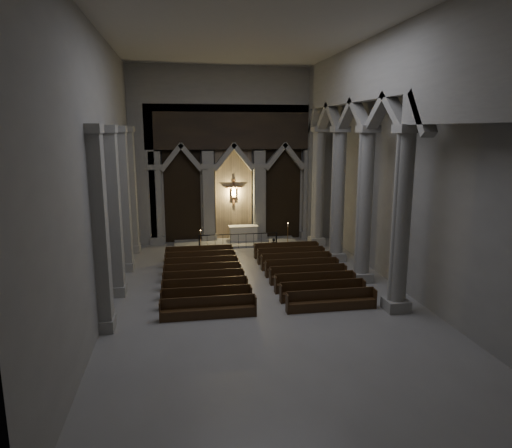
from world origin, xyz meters
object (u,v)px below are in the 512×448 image
at_px(altar, 243,233).
at_px(altar_rail, 238,238).
at_px(candle_stand_left, 201,243).
at_px(pews, 255,276).
at_px(candle_stand_right, 288,239).
at_px(worshipper, 274,247).

xyz_separation_m(altar, altar_rail, (-0.57, -1.68, 0.01)).
distance_m(candle_stand_left, pews, 7.81).
distance_m(candle_stand_right, worshipper, 3.03).
height_order(altar, candle_stand_left, candle_stand_left).
height_order(altar, worshipper, altar).
bearing_deg(candle_stand_left, worshipper, -31.14).
relative_size(altar_rail, pews, 0.56).
height_order(altar, pews, altar).
xyz_separation_m(altar, pews, (-0.57, -8.58, -0.38)).
height_order(altar, candle_stand_right, candle_stand_right).
xyz_separation_m(altar_rail, candle_stand_right, (3.49, 0.43, -0.27)).
distance_m(candle_stand_left, candle_stand_right, 5.97).
relative_size(altar, worshipper, 1.84).
xyz_separation_m(candle_stand_right, pews, (-3.49, -7.33, -0.13)).
bearing_deg(worshipper, pews, -92.08).
bearing_deg(altar, candle_stand_right, -23.21).
distance_m(pews, worshipper, 5.12).
relative_size(altar, candle_stand_left, 1.67).
height_order(candle_stand_left, pews, candle_stand_left).
height_order(candle_stand_right, worshipper, candle_stand_right).
distance_m(altar_rail, candle_stand_right, 3.53).
xyz_separation_m(altar, candle_stand_left, (-3.05, -1.17, -0.34)).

